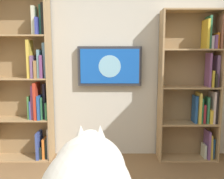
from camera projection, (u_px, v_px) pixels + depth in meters
wall_back at (105, 59)px, 3.40m from camera, size 4.52×0.06×2.70m
bookshelf_left at (196, 88)px, 3.29m from camera, size 0.78×0.28×1.98m
bookshelf_right at (28, 81)px, 3.27m from camera, size 0.80×0.28×2.21m
wall_mounted_tv at (110, 66)px, 3.33m from camera, size 0.85×0.07×0.53m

